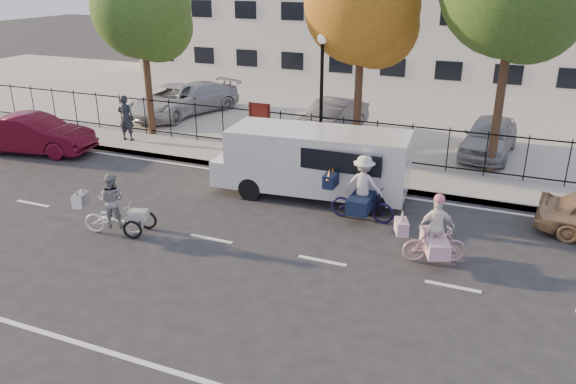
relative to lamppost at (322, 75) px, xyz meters
The scene contains 21 objects.
ground 7.50m from the lamppost, 94.21° to the right, with size 120.00×120.00×0.00m, color #333334.
road_markings 7.49m from the lamppost, 94.21° to the right, with size 60.00×9.52×0.01m, color silver, non-canonical shape.
curb 3.54m from the lamppost, 105.95° to the right, with size 60.00×0.10×0.15m, color #A8A399.
sidewalk 3.16m from the lamppost, 125.54° to the right, with size 60.00×2.20×0.15m, color #A8A399.
parking_lot 8.76m from the lamppost, 93.49° to the left, with size 60.00×15.60×0.15m, color #A8A399.
iron_fence 2.30m from the lamppost, 141.34° to the left, with size 58.00×0.06×1.50m, color black, non-canonical shape.
building 18.21m from the lamppost, 91.57° to the left, with size 34.00×10.00×6.00m, color silver.
lamppost is the anchor object (origin of this frame).
street_sign 2.90m from the lamppost, behind, with size 0.85×0.06×1.80m.
zebra_trike 8.40m from the lamppost, 111.85° to the right, with size 1.90×1.16×1.63m.
unicorn_bike 8.00m from the lamppost, 50.03° to the right, with size 1.73×1.26×1.71m.
bull_bike 5.50m from the lamppost, 57.21° to the right, with size 1.96×1.34×1.84m.
white_van 3.70m from the lamppost, 73.42° to the right, with size 5.90×2.41×2.04m.
red_sedan 10.90m from the lamppost, 163.61° to the right, with size 1.53×4.37×1.44m, color #52091B.
pedestrian 8.09m from the lamppost, behind, with size 0.65×0.43×1.78m, color black.
lot_car_a 9.27m from the lamppost, 150.83° to the left, with size 1.87×4.59×1.33m, color #A3A7AB.
lot_car_b 9.32m from the lamppost, 158.12° to the left, with size 2.29×4.96×1.38m, color silver.
lot_car_c 3.95m from the lamppost, 101.67° to the left, with size 1.46×4.20×1.38m, color #4B4D52.
lot_car_d 6.52m from the lamppost, 27.34° to the left, with size 1.62×4.04×1.38m, color #999AA0.
tree_west 7.56m from the lamppost, behind, with size 3.78×3.78×6.93m.
tree_mid 2.65m from the lamppost, 54.53° to the left, with size 3.95×3.95×7.24m.
Camera 1 is at (6.78, -11.09, 6.38)m, focal length 35.00 mm.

